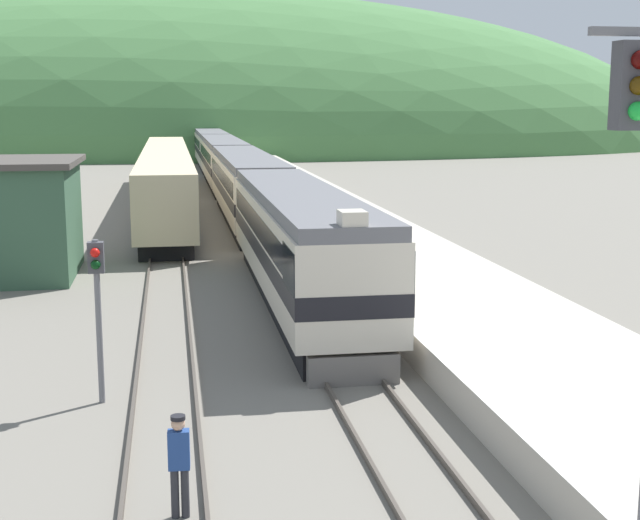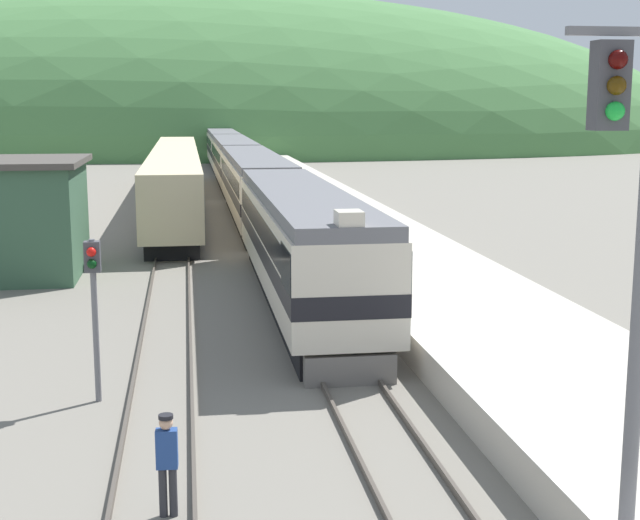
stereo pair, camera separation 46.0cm
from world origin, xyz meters
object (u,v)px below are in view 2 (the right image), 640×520
carriage_third (234,161)px  track_worker (167,458)px  carriage_second (255,186)px  siding_train (176,178)px  signal_post_siding (94,286)px  express_train_lead_car (302,242)px  carriage_fourth (222,147)px

carriage_third → track_worker: size_ratio=12.00×
carriage_third → track_worker: carriage_third is taller
carriage_second → carriage_third: bearing=90.0°
siding_train → signal_post_siding: (-1.45, -39.29, 0.77)m
express_train_lead_car → carriage_second: express_train_lead_car is taller
signal_post_siding → track_worker: 6.67m
carriage_third → siding_train: carriage_third is taller
express_train_lead_car → carriage_second: (0.00, 21.52, -0.01)m
express_train_lead_car → track_worker: bearing=-105.4°
siding_train → carriage_fourth: bearing=82.9°
carriage_second → track_worker: size_ratio=12.00×
signal_post_siding → carriage_third: bearing=83.5°
carriage_fourth → siding_train: bearing=-97.1°
express_train_lead_car → signal_post_siding: express_train_lead_car is taller
carriage_second → carriage_third: (0.00, 22.51, 0.00)m
carriage_second → carriage_fourth: same height
carriage_fourth → track_worker: 82.40m
carriage_second → carriage_third: 22.51m
carriage_third → track_worker: 59.94m
siding_train → track_worker: size_ratio=23.74×
siding_train → signal_post_siding: bearing=-92.1°
express_train_lead_car → signal_post_siding: bearing=-122.5°
carriage_third → carriage_fourth: same height
carriage_third → track_worker: (-4.34, -59.77, -1.12)m
express_train_lead_car → carriage_second: 21.52m
carriage_second → carriage_fourth: 45.02m
express_train_lead_car → carriage_third: bearing=90.0°
carriage_third → carriage_second: bearing=-90.0°
siding_train → track_worker: bearing=-89.7°
carriage_second → carriage_fourth: (0.00, 45.02, 0.00)m
track_worker → siding_train: bearing=90.3°
carriage_third → express_train_lead_car: bearing=-90.0°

